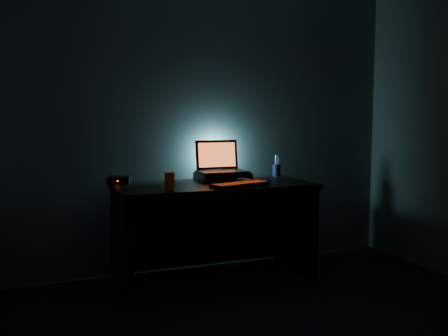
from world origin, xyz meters
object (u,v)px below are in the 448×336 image
at_px(pen_cup, 276,170).
at_px(router, 119,180).
at_px(keyboard, 240,184).
at_px(laptop, 220,165).
at_px(mouse, 244,181).
at_px(juice_glass, 170,181).

height_order(pen_cup, router, pen_cup).
height_order(keyboard, router, router).
distance_m(laptop, mouse, 0.32).
height_order(mouse, router, router).
bearing_deg(keyboard, juice_glass, 161.00).
xyz_separation_m(laptop, juice_glass, (-0.53, -0.41, -0.06)).
distance_m(keyboard, mouse, 0.17).
relative_size(pen_cup, router, 0.51).
bearing_deg(router, laptop, 11.95).
relative_size(laptop, keyboard, 0.79).
relative_size(mouse, pen_cup, 1.13).
bearing_deg(router, juice_glass, -43.41).
distance_m(laptop, keyboard, 0.44).
bearing_deg(pen_cup, laptop, -172.73).
distance_m(keyboard, pen_cup, 0.75).
bearing_deg(pen_cup, router, -178.94).
relative_size(laptop, router, 1.96).
xyz_separation_m(keyboard, router, (-0.81, 0.48, 0.01)).
bearing_deg(router, keyboard, -15.44).
bearing_deg(router, pen_cup, 16.16).
bearing_deg(juice_glass, keyboard, -2.11).
distance_m(keyboard, router, 0.94).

